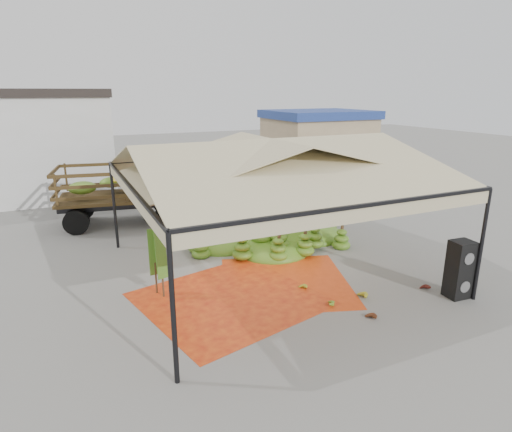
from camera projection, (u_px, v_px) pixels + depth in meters
name	position (u px, v px, depth m)	size (l,w,h in m)	color
ground	(271.00, 269.00, 13.20)	(90.00, 90.00, 0.00)	slate
canopy_tent	(272.00, 163.00, 12.27)	(8.10, 8.10, 4.00)	black
building_tan	(318.00, 142.00, 27.97)	(6.30, 5.30, 4.10)	tan
tarp_left	(229.00, 299.00, 11.32)	(4.26, 4.06, 0.01)	#E45A15
tarp_right	(285.00, 281.00, 12.36)	(3.55, 3.73, 0.01)	#DD4714
banana_heap	(272.00, 223.00, 15.57)	(6.13, 5.04, 1.31)	#436F17
hand_yellow_a	(360.00, 294.00, 11.34)	(0.49, 0.40, 0.22)	gold
hand_yellow_b	(302.00, 287.00, 11.84)	(0.39, 0.32, 0.18)	gold
hand_red_a	(370.00, 316.00, 10.28)	(0.42, 0.35, 0.19)	#5C2E15
hand_red_b	(425.00, 287.00, 11.81)	(0.38, 0.31, 0.17)	#5A1E14
hand_green	(328.00, 302.00, 10.97)	(0.40, 0.33, 0.18)	#397A19
hanging_bunches	(298.00, 175.00, 14.24)	(4.74, 0.24, 0.20)	#377819
speaker_stack	(459.00, 269.00, 11.25)	(0.61, 0.54, 1.57)	black
banana_leaves	(152.00, 296.00, 11.52)	(0.96, 1.36, 3.70)	#3C7D21
vendor	(203.00, 208.00, 16.95)	(0.62, 0.41, 1.70)	gray
truck_left	(157.00, 186.00, 17.79)	(7.46, 3.63, 2.45)	#473517
truck_right	(287.00, 167.00, 22.07)	(7.39, 3.35, 2.45)	#463417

